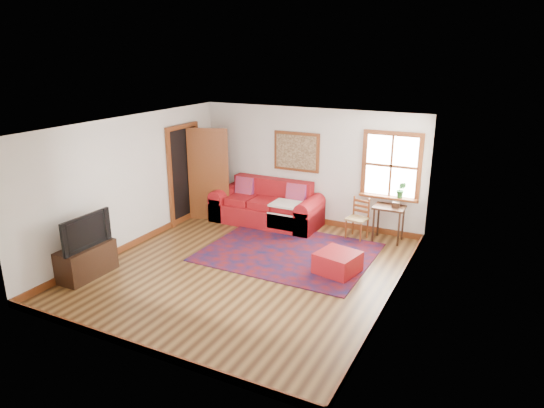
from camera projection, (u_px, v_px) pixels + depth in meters
The scene contains 13 objects.
ground at pixel (247, 269), 8.44m from camera, with size 5.50×5.50×0.00m, color #3F2511.
room_envelope at pixel (246, 177), 7.95m from camera, with size 5.04×5.54×2.52m.
window at pixel (392, 173), 9.57m from camera, with size 1.18×0.20×1.38m.
doorway at pixel (199, 173), 10.57m from camera, with size 0.89×1.08×2.14m.
framed_artwork at pixel (296, 152), 10.40m from camera, with size 1.05×0.07×0.85m.
persian_rug at pixel (289, 252), 9.11m from camera, with size 3.05×2.44×0.02m, color #5F0D0F.
red_leather_sofa at pixel (267, 209), 10.62m from camera, with size 2.38×0.99×0.93m.
red_ottoman at pixel (338, 263), 8.23m from camera, with size 0.65×0.65×0.37m, color maroon.
side_table at pixel (389, 212), 9.50m from camera, with size 0.60×0.45×0.72m.
ladder_back_chair at pixel (358, 217), 9.71m from camera, with size 0.44×0.43×0.83m.
media_cabinet at pixel (87, 261), 8.10m from camera, with size 0.44×0.98×0.54m, color #321C10.
television at pixel (82, 231), 7.90m from camera, with size 0.99×0.13×0.57m, color black.
candle_hurricane at pixel (102, 235), 8.26m from camera, with size 0.12×0.12×0.18m.
Camera 1 is at (3.85, -6.68, 3.64)m, focal length 32.00 mm.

